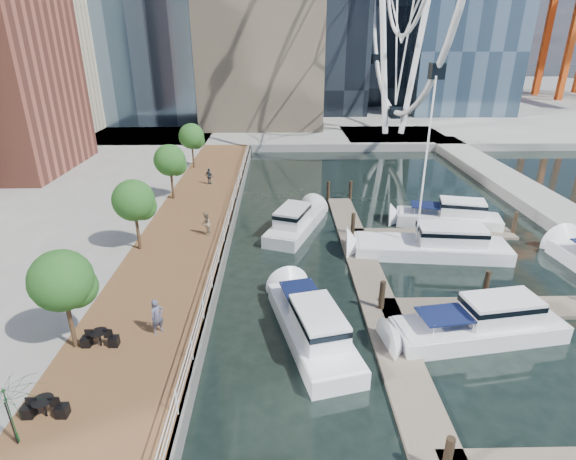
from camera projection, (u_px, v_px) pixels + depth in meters
The scene contains 15 objects.
ground at pixel (345, 432), 16.68m from camera, with size 520.00×520.00×0.00m, color black.
boardwalk at pixel (181, 249), 30.12m from camera, with size 6.00×60.00×1.00m, color brown.
seawall at pixel (226, 248), 30.17m from camera, with size 0.25×60.00×1.00m, color #595954.
land_far at pixel (288, 97), 110.34m from camera, with size 200.00×114.00×1.00m, color gray.
breakwater at pixel (564, 218), 35.25m from camera, with size 4.00×60.00×1.00m, color gray.
pier at pixel (393, 137), 64.59m from camera, with size 14.00×12.00×1.00m, color gray.
railing at pixel (224, 234), 29.77m from camera, with size 0.10×60.00×1.05m, color white, non-canonical shape.
floating_docks at pixel (460, 284), 25.81m from camera, with size 16.00×34.00×2.60m.
street_trees at pixel (134, 200), 27.67m from camera, with size 2.60×42.60×4.60m.
cafe_tables at pixel (27, 456), 14.11m from camera, with size 2.50×13.70×0.74m.
yacht_foreground at pixel (476, 338), 21.93m from camera, with size 2.44×9.09×2.15m, color silver, non-canonical shape.
pedestrian_near at pixel (157, 317), 20.34m from camera, with size 0.63×0.41×1.73m, color #4C4F66.
pedestrian_mid at pixel (206, 224), 30.67m from camera, with size 0.81×0.63×1.66m, color gray.
pedestrian_far at pixel (209, 176), 41.63m from camera, with size 0.88×0.37×1.51m, color #353D43.
moored_yachts at pixel (444, 272), 28.08m from camera, with size 23.68×32.91×11.50m.
Camera 1 is at (-2.38, -12.37, 13.43)m, focal length 28.00 mm.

